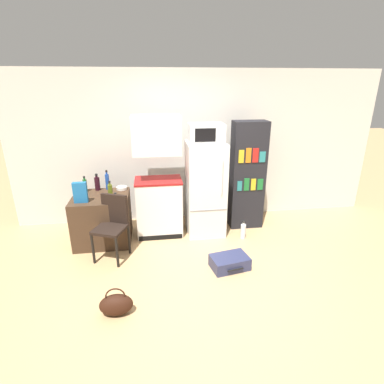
{
  "coord_description": "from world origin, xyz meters",
  "views": [
    {
      "loc": [
        -0.65,
        -3.15,
        2.37
      ],
      "look_at": [
        -0.09,
        0.85,
        0.88
      ],
      "focal_mm": 28.0,
      "sensor_mm": 36.0,
      "label": 1
    }
  ],
  "objects_px": {
    "bottle_amber_beer": "(116,198)",
    "water_bottle_front": "(243,231)",
    "microwave": "(206,133)",
    "cereal_box": "(80,192)",
    "side_table": "(103,219)",
    "bowl": "(122,188)",
    "bottle_blue_soda": "(107,181)",
    "handbag": "(116,304)",
    "bottle_wine_dark": "(97,183)",
    "bookshelf": "(247,176)",
    "suitcase_large_flat": "(230,262)",
    "kitchen_hutch": "(158,184)",
    "chair": "(113,221)",
    "bottle_olive_oil": "(110,191)",
    "bottle_green_tall": "(85,185)",
    "refrigerator": "(205,189)"
  },
  "relations": [
    {
      "from": "side_table",
      "to": "bottle_wine_dark",
      "type": "xyz_separation_m",
      "value": [
        -0.08,
        0.29,
        0.49
      ]
    },
    {
      "from": "handbag",
      "to": "kitchen_hutch",
      "type": "bearing_deg",
      "value": 73.5
    },
    {
      "from": "bottle_amber_beer",
      "to": "bottle_blue_soda",
      "type": "distance_m",
      "value": 0.62
    },
    {
      "from": "kitchen_hutch",
      "to": "bottle_blue_soda",
      "type": "height_order",
      "value": "kitchen_hutch"
    },
    {
      "from": "bottle_green_tall",
      "to": "bottle_wine_dark",
      "type": "distance_m",
      "value": 0.19
    },
    {
      "from": "bottle_wine_dark",
      "to": "handbag",
      "type": "xyz_separation_m",
      "value": [
        0.42,
        -1.98,
        -0.74
      ]
    },
    {
      "from": "bottle_blue_soda",
      "to": "handbag",
      "type": "height_order",
      "value": "bottle_blue_soda"
    },
    {
      "from": "cereal_box",
      "to": "chair",
      "type": "relative_size",
      "value": 0.33
    },
    {
      "from": "bottle_amber_beer",
      "to": "bowl",
      "type": "distance_m",
      "value": 0.55
    },
    {
      "from": "suitcase_large_flat",
      "to": "cereal_box",
      "type": "bearing_deg",
      "value": 147.44
    },
    {
      "from": "bottle_amber_beer",
      "to": "water_bottle_front",
      "type": "height_order",
      "value": "bottle_amber_beer"
    },
    {
      "from": "refrigerator",
      "to": "handbag",
      "type": "distance_m",
      "value": 2.28
    },
    {
      "from": "bookshelf",
      "to": "bottle_amber_beer",
      "type": "bearing_deg",
      "value": -166.69
    },
    {
      "from": "chair",
      "to": "side_table",
      "type": "bearing_deg",
      "value": 137.25
    },
    {
      "from": "suitcase_large_flat",
      "to": "kitchen_hutch",
      "type": "bearing_deg",
      "value": 117.12
    },
    {
      "from": "bowl",
      "to": "chair",
      "type": "relative_size",
      "value": 0.18
    },
    {
      "from": "cereal_box",
      "to": "suitcase_large_flat",
      "type": "height_order",
      "value": "cereal_box"
    },
    {
      "from": "kitchen_hutch",
      "to": "suitcase_large_flat",
      "type": "height_order",
      "value": "kitchen_hutch"
    },
    {
      "from": "cereal_box",
      "to": "suitcase_large_flat",
      "type": "distance_m",
      "value": 2.31
    },
    {
      "from": "cereal_box",
      "to": "handbag",
      "type": "relative_size",
      "value": 0.83
    },
    {
      "from": "microwave",
      "to": "cereal_box",
      "type": "distance_m",
      "value": 2.03
    },
    {
      "from": "suitcase_large_flat",
      "to": "bottle_amber_beer",
      "type": "bearing_deg",
      "value": 143.17
    },
    {
      "from": "bottle_green_tall",
      "to": "handbag",
      "type": "bearing_deg",
      "value": -72.77
    },
    {
      "from": "cereal_box",
      "to": "chair",
      "type": "height_order",
      "value": "cereal_box"
    },
    {
      "from": "microwave",
      "to": "bottle_olive_oil",
      "type": "distance_m",
      "value": 1.67
    },
    {
      "from": "bowl",
      "to": "handbag",
      "type": "relative_size",
      "value": 0.47
    },
    {
      "from": "bookshelf",
      "to": "chair",
      "type": "distance_m",
      "value": 2.29
    },
    {
      "from": "bottle_amber_beer",
      "to": "water_bottle_front",
      "type": "distance_m",
      "value": 2.06
    },
    {
      "from": "bottle_blue_soda",
      "to": "chair",
      "type": "xyz_separation_m",
      "value": [
        0.13,
        -0.78,
        -0.34
      ]
    },
    {
      "from": "bottle_wine_dark",
      "to": "bowl",
      "type": "xyz_separation_m",
      "value": [
        0.38,
        -0.02,
        -0.09
      ]
    },
    {
      "from": "bottle_green_tall",
      "to": "cereal_box",
      "type": "bearing_deg",
      "value": -87.02
    },
    {
      "from": "kitchen_hutch",
      "to": "bottle_blue_soda",
      "type": "xyz_separation_m",
      "value": [
        -0.8,
        0.18,
        0.02
      ]
    },
    {
      "from": "bookshelf",
      "to": "water_bottle_front",
      "type": "relative_size",
      "value": 5.99
    },
    {
      "from": "bowl",
      "to": "side_table",
      "type": "bearing_deg",
      "value": -138.22
    },
    {
      "from": "bottle_amber_beer",
      "to": "microwave",
      "type": "bearing_deg",
      "value": 14.6
    },
    {
      "from": "kitchen_hutch",
      "to": "bookshelf",
      "type": "bearing_deg",
      "value": 3.6
    },
    {
      "from": "microwave",
      "to": "chair",
      "type": "height_order",
      "value": "microwave"
    },
    {
      "from": "side_table",
      "to": "handbag",
      "type": "relative_size",
      "value": 2.32
    },
    {
      "from": "bowl",
      "to": "cereal_box",
      "type": "bearing_deg",
      "value": -137.57
    },
    {
      "from": "side_table",
      "to": "chair",
      "type": "relative_size",
      "value": 0.92
    },
    {
      "from": "chair",
      "to": "handbag",
      "type": "bearing_deg",
      "value": -61.23
    },
    {
      "from": "kitchen_hutch",
      "to": "bottle_olive_oil",
      "type": "height_order",
      "value": "kitchen_hutch"
    },
    {
      "from": "refrigerator",
      "to": "suitcase_large_flat",
      "type": "distance_m",
      "value": 1.29
    },
    {
      "from": "kitchen_hutch",
      "to": "handbag",
      "type": "bearing_deg",
      "value": -106.5
    },
    {
      "from": "bowl",
      "to": "water_bottle_front",
      "type": "relative_size",
      "value": 0.56
    },
    {
      "from": "bottle_wine_dark",
      "to": "cereal_box",
      "type": "distance_m",
      "value": 0.53
    },
    {
      "from": "kitchen_hutch",
      "to": "refrigerator",
      "type": "distance_m",
      "value": 0.76
    },
    {
      "from": "side_table",
      "to": "bowl",
      "type": "distance_m",
      "value": 0.57
    },
    {
      "from": "suitcase_large_flat",
      "to": "side_table",
      "type": "bearing_deg",
      "value": 139.43
    },
    {
      "from": "bottle_wine_dark",
      "to": "chair",
      "type": "xyz_separation_m",
      "value": [
        0.29,
        -0.76,
        -0.32
      ]
    }
  ]
}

